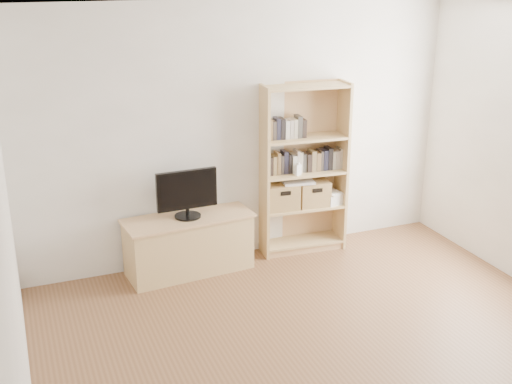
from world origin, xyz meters
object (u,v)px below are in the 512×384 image
basket_right (313,193)px  laptop (298,181)px  tv_stand (189,245)px  bookshelf (304,169)px  baby_monitor (298,170)px  television (187,194)px  basket_left (282,196)px

basket_right → laptop: size_ratio=0.99×
tv_stand → laptop: 1.30m
bookshelf → baby_monitor: size_ratio=15.98×
tv_stand → television: (0.00, 0.00, 0.54)m
tv_stand → laptop: size_ratio=3.77×
tv_stand → bookshelf: bearing=-2.0°
basket_right → television: bearing=-171.6°
television → laptop: bearing=0.9°
baby_monitor → basket_left: bearing=129.3°
baby_monitor → bookshelf: bearing=28.5°
bookshelf → laptop: (-0.07, -0.02, -0.12)m
laptop → baby_monitor: bearing=-104.2°
bookshelf → laptop: bearing=-163.7°
baby_monitor → basket_right: bearing=7.8°
tv_stand → basket_right: basket_right is taller
bookshelf → basket_left: 0.36m
basket_right → laptop: (-0.18, -0.00, 0.15)m
baby_monitor → basket_right: (0.22, 0.08, -0.30)m
tv_stand → television: 0.54m
tv_stand → baby_monitor: size_ratio=10.86×
tv_stand → basket_left: (1.03, 0.08, 0.35)m
basket_right → tv_stand: bearing=-171.6°
bookshelf → tv_stand: bearing=-172.7°
tv_stand → bookshelf: 1.42m
bookshelf → television: (-1.27, -0.07, -0.08)m
laptop → basket_right: bearing=10.8°
baby_monitor → laptop: (0.03, 0.08, -0.15)m
bookshelf → basket_right: size_ratio=5.60×
bookshelf → basket_left: bearing=-178.8°
basket_left → basket_right: 0.35m
television → basket_left: (1.03, 0.08, -0.18)m
television → laptop: television is taller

